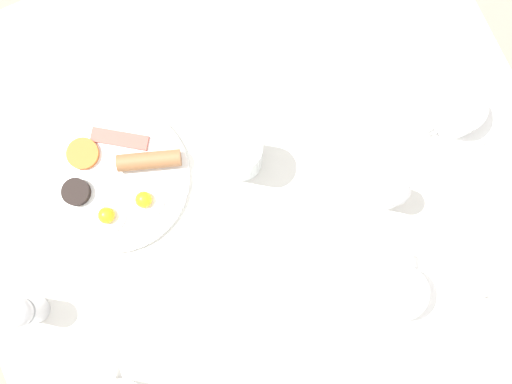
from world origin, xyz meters
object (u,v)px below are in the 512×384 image
object	(u,v)px
creamer_jug	(501,286)
teacup_with_saucer_right	(455,112)
pepper_grinder	(25,311)
water_glass_tall	(243,153)
spoon_for_tea	(322,151)
salt_grinder	(392,193)
teacup_with_saucer_left	(397,292)
fork_by_plate	(312,366)
breakfast_plate	(117,178)
knife_by_plate	(206,47)

from	to	relation	value
creamer_jug	teacup_with_saucer_right	bearing A→B (deg)	-101.90
pepper_grinder	water_glass_tall	bearing A→B (deg)	-167.54
water_glass_tall	spoon_for_tea	bearing A→B (deg)	162.57
pepper_grinder	salt_grinder	xyz separation A→B (m)	(-0.64, 0.07, 0.00)
teacup_with_saucer_left	fork_by_plate	xyz separation A→B (m)	(0.19, 0.06, -0.03)
breakfast_plate	teacup_with_saucer_left	size ratio (longest dim) A/B	1.73
teacup_with_saucer_right	fork_by_plate	distance (m)	0.52
teacup_with_saucer_right	fork_by_plate	size ratio (longest dim) A/B	1.02
salt_grinder	fork_by_plate	world-z (taller)	salt_grinder
breakfast_plate	creamer_jug	world-z (taller)	creamer_jug
water_glass_tall	fork_by_plate	bearing A→B (deg)	84.14
salt_grinder	knife_by_plate	xyz separation A→B (m)	(0.18, -0.39, -0.05)
water_glass_tall	knife_by_plate	size ratio (longest dim) A/B	0.60
teacup_with_saucer_left	pepper_grinder	world-z (taller)	pepper_grinder
knife_by_plate	spoon_for_tea	distance (m)	0.29
teacup_with_saucer_left	teacup_with_saucer_right	world-z (taller)	same
breakfast_plate	water_glass_tall	distance (m)	0.24
pepper_grinder	knife_by_plate	world-z (taller)	pepper_grinder
breakfast_plate	knife_by_plate	distance (m)	0.29
breakfast_plate	teacup_with_saucer_right	world-z (taller)	teacup_with_saucer_right
creamer_jug	pepper_grinder	bearing A→B (deg)	-21.06
teacup_with_saucer_left	creamer_jug	world-z (taller)	teacup_with_saucer_left
breakfast_plate	teacup_with_saucer_left	world-z (taller)	teacup_with_saucer_left
fork_by_plate	salt_grinder	bearing A→B (deg)	-138.89
creamer_jug	water_glass_tall	bearing A→B (deg)	-50.88
breakfast_plate	fork_by_plate	size ratio (longest dim) A/B	1.76
breakfast_plate	fork_by_plate	xyz separation A→B (m)	(-0.18, 0.44, -0.01)
creamer_jug	pepper_grinder	distance (m)	0.81
knife_by_plate	fork_by_plate	bearing A→B (deg)	84.24
pepper_grinder	fork_by_plate	xyz separation A→B (m)	(-0.40, 0.28, -0.05)
salt_grinder	fork_by_plate	xyz separation A→B (m)	(0.24, 0.21, -0.05)
teacup_with_saucer_right	pepper_grinder	bearing A→B (deg)	1.28
teacup_with_saucer_right	salt_grinder	xyz separation A→B (m)	(0.18, 0.09, 0.03)
teacup_with_saucer_right	creamer_jug	xyz separation A→B (m)	(0.07, 0.31, -0.00)
pepper_grinder	knife_by_plate	bearing A→B (deg)	-145.12
salt_grinder	breakfast_plate	bearing A→B (deg)	-28.07
teacup_with_saucer_left	breakfast_plate	bearing A→B (deg)	-46.16
teacup_with_saucer_right	knife_by_plate	world-z (taller)	teacup_with_saucer_right
knife_by_plate	spoon_for_tea	xyz separation A→B (m)	(-0.12, 0.27, 0.00)
knife_by_plate	spoon_for_tea	bearing A→B (deg)	113.28
pepper_grinder	salt_grinder	distance (m)	0.65
water_glass_tall	teacup_with_saucer_left	bearing A→B (deg)	114.40
spoon_for_tea	fork_by_plate	bearing A→B (deg)	62.39
teacup_with_saucer_right	creamer_jug	world-z (taller)	teacup_with_saucer_right
salt_grinder	spoon_for_tea	world-z (taller)	salt_grinder
teacup_with_saucer_left	fork_by_plate	size ratio (longest dim) A/B	1.02
water_glass_tall	salt_grinder	size ratio (longest dim) A/B	1.10
salt_grinder	pepper_grinder	bearing A→B (deg)	-6.17
pepper_grinder	fork_by_plate	size ratio (longest dim) A/B	0.72
teacup_with_saucer_left	knife_by_plate	bearing A→B (deg)	-77.19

